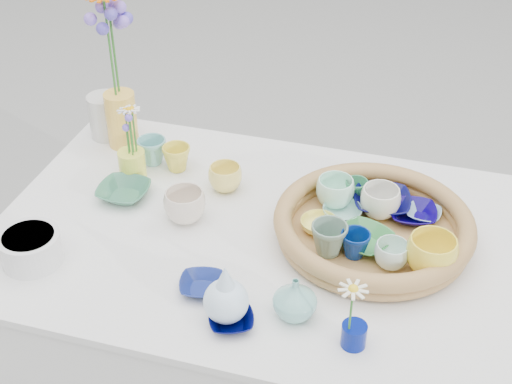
# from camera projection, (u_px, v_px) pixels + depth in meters

# --- Properties ---
(wicker_tray) EXTENTS (0.47, 0.47, 0.08)m
(wicker_tray) POSITION_uv_depth(u_px,v_px,m) (373.00, 227.00, 1.68)
(wicker_tray) COLOR #9D6634
(wicker_tray) RESTS_ON display_table
(tray_ceramic_0) EXTENTS (0.16, 0.16, 0.03)m
(tray_ceramic_0) POSITION_uv_depth(u_px,v_px,m) (382.00, 202.00, 1.77)
(tray_ceramic_0) COLOR #08093F
(tray_ceramic_0) RESTS_ON wicker_tray
(tray_ceramic_1) EXTENTS (0.13, 0.13, 0.03)m
(tray_ceramic_1) POSITION_uv_depth(u_px,v_px,m) (413.00, 214.00, 1.73)
(tray_ceramic_1) COLOR #0A0056
(tray_ceramic_1) RESTS_ON wicker_tray
(tray_ceramic_2) EXTENTS (0.14, 0.14, 0.09)m
(tray_ceramic_2) POSITION_uv_depth(u_px,v_px,m) (431.00, 255.00, 1.56)
(tray_ceramic_2) COLOR yellow
(tray_ceramic_2) RESTS_ON wicker_tray
(tray_ceramic_3) EXTENTS (0.17, 0.17, 0.03)m
(tray_ceramic_3) POSITION_uv_depth(u_px,v_px,m) (364.00, 240.00, 1.65)
(tray_ceramic_3) COLOR #348641
(tray_ceramic_3) RESTS_ON wicker_tray
(tray_ceramic_4) EXTENTS (0.11, 0.11, 0.08)m
(tray_ceramic_4) POSITION_uv_depth(u_px,v_px,m) (329.00, 239.00, 1.62)
(tray_ceramic_4) COLOR slate
(tray_ceramic_4) RESTS_ON wicker_tray
(tray_ceramic_5) EXTENTS (0.13, 0.13, 0.03)m
(tray_ceramic_5) POSITION_uv_depth(u_px,v_px,m) (342.00, 213.00, 1.74)
(tray_ceramic_5) COLOR #97CCC2
(tray_ceramic_5) RESTS_ON wicker_tray
(tray_ceramic_6) EXTENTS (0.10, 0.10, 0.08)m
(tray_ceramic_6) POSITION_uv_depth(u_px,v_px,m) (335.00, 192.00, 1.77)
(tray_ceramic_6) COLOR #BEFEE0
(tray_ceramic_6) RESTS_ON wicker_tray
(tray_ceramic_7) EXTENTS (0.10, 0.10, 0.08)m
(tray_ceramic_7) POSITION_uv_depth(u_px,v_px,m) (380.00, 202.00, 1.73)
(tray_ceramic_7) COLOR white
(tray_ceramic_7) RESTS_ON wicker_tray
(tray_ceramic_8) EXTENTS (0.09, 0.09, 0.02)m
(tray_ceramic_8) POSITION_uv_depth(u_px,v_px,m) (424.00, 214.00, 1.74)
(tray_ceramic_8) COLOR #97C5E0
(tray_ceramic_8) RESTS_ON wicker_tray
(tray_ceramic_9) EXTENTS (0.08, 0.08, 0.06)m
(tray_ceramic_9) POSITION_uv_depth(u_px,v_px,m) (355.00, 244.00, 1.61)
(tray_ceramic_9) COLOR navy
(tray_ceramic_9) RESTS_ON wicker_tray
(tray_ceramic_10) EXTENTS (0.10, 0.10, 0.03)m
(tray_ceramic_10) POSITION_uv_depth(u_px,v_px,m) (319.00, 225.00, 1.70)
(tray_ceramic_10) COLOR #FFED60
(tray_ceramic_10) RESTS_ON wicker_tray
(tray_ceramic_11) EXTENTS (0.09, 0.09, 0.06)m
(tray_ceramic_11) POSITION_uv_depth(u_px,v_px,m) (391.00, 255.00, 1.58)
(tray_ceramic_11) COLOR silver
(tray_ceramic_11) RESTS_ON wicker_tray
(tray_ceramic_12) EXTENTS (0.08, 0.08, 0.05)m
(tray_ceramic_12) POSITION_uv_depth(u_px,v_px,m) (356.00, 190.00, 1.79)
(tray_ceramic_12) COLOR #368757
(tray_ceramic_12) RESTS_ON wicker_tray
(loose_ceramic_0) EXTENTS (0.09, 0.09, 0.07)m
(loose_ceramic_0) POSITION_uv_depth(u_px,v_px,m) (177.00, 158.00, 1.93)
(loose_ceramic_0) COLOR yellow
(loose_ceramic_0) RESTS_ON display_table
(loose_ceramic_1) EXTENTS (0.09, 0.09, 0.07)m
(loose_ceramic_1) POSITION_uv_depth(u_px,v_px,m) (225.00, 178.00, 1.86)
(loose_ceramic_1) COLOR #F5DE65
(loose_ceramic_1) RESTS_ON display_table
(loose_ceramic_2) EXTENTS (0.13, 0.13, 0.03)m
(loose_ceramic_2) POSITION_uv_depth(u_px,v_px,m) (124.00, 192.00, 1.84)
(loose_ceramic_2) COLOR #387658
(loose_ceramic_2) RESTS_ON display_table
(loose_ceramic_3) EXTENTS (0.10, 0.10, 0.08)m
(loose_ceramic_3) POSITION_uv_depth(u_px,v_px,m) (185.00, 206.00, 1.75)
(loose_ceramic_3) COLOR beige
(loose_ceramic_3) RESTS_ON display_table
(loose_ceramic_4) EXTENTS (0.12, 0.12, 0.02)m
(loose_ceramic_4) POSITION_uv_depth(u_px,v_px,m) (202.00, 285.00, 1.56)
(loose_ceramic_4) COLOR navy
(loose_ceramic_4) RESTS_ON display_table
(loose_ceramic_5) EXTENTS (0.10, 0.10, 0.07)m
(loose_ceramic_5) POSITION_uv_depth(u_px,v_px,m) (152.00, 151.00, 1.96)
(loose_ceramic_5) COLOR #71B8B4
(loose_ceramic_5) RESTS_ON display_table
(loose_ceramic_6) EXTENTS (0.12, 0.12, 0.02)m
(loose_ceramic_6) POSITION_uv_depth(u_px,v_px,m) (231.00, 321.00, 1.47)
(loose_ceramic_6) COLOR #010437
(loose_ceramic_6) RESTS_ON display_table
(fluted_bowl) EXTENTS (0.18, 0.18, 0.07)m
(fluted_bowl) POSITION_uv_depth(u_px,v_px,m) (31.00, 248.00, 1.62)
(fluted_bowl) COLOR silver
(fluted_bowl) RESTS_ON display_table
(bud_vase_paleblue) EXTENTS (0.13, 0.13, 0.15)m
(bud_vase_paleblue) POSITION_uv_depth(u_px,v_px,m) (226.00, 292.00, 1.45)
(bud_vase_paleblue) COLOR #CBE8FF
(bud_vase_paleblue) RESTS_ON display_table
(bud_vase_seafoam) EXTENTS (0.11, 0.11, 0.10)m
(bud_vase_seafoam) POSITION_uv_depth(u_px,v_px,m) (295.00, 298.00, 1.47)
(bud_vase_seafoam) COLOR #75B9AE
(bud_vase_seafoam) RESTS_ON display_table
(bud_vase_cobalt) EXTENTS (0.06, 0.06, 0.05)m
(bud_vase_cobalt) POSITION_uv_depth(u_px,v_px,m) (354.00, 335.00, 1.42)
(bud_vase_cobalt) COLOR navy
(bud_vase_cobalt) RESTS_ON display_table
(single_daisy) EXTENTS (0.09, 0.09, 0.12)m
(single_daisy) POSITION_uv_depth(u_px,v_px,m) (351.00, 309.00, 1.37)
(single_daisy) COLOR white
(single_daisy) RESTS_ON bud_vase_cobalt
(tall_vase_yellow) EXTENTS (0.10, 0.10, 0.16)m
(tall_vase_yellow) POSITION_uv_depth(u_px,v_px,m) (122.00, 119.00, 2.01)
(tall_vase_yellow) COLOR #FDC248
(tall_vase_yellow) RESTS_ON display_table
(gerbera) EXTENTS (0.13, 0.13, 0.30)m
(gerbera) POSITION_uv_depth(u_px,v_px,m) (110.00, 47.00, 1.88)
(gerbera) COLOR #E56102
(gerbera) RESTS_ON tall_vase_yellow
(hydrangea) EXTENTS (0.11, 0.11, 0.30)m
(hydrangea) POSITION_uv_depth(u_px,v_px,m) (115.00, 55.00, 1.92)
(hydrangea) COLOR #5748C5
(hydrangea) RESTS_ON tall_vase_yellow
(white_pitcher) EXTENTS (0.16, 0.13, 0.13)m
(white_pitcher) POSITION_uv_depth(u_px,v_px,m) (106.00, 116.00, 2.06)
(white_pitcher) COLOR silver
(white_pitcher) RESTS_ON display_table
(daisy_cup) EXTENTS (0.09, 0.09, 0.08)m
(daisy_cup) POSITION_uv_depth(u_px,v_px,m) (132.00, 164.00, 1.90)
(daisy_cup) COLOR #E5E948
(daisy_cup) RESTS_ON display_table
(daisy_posy) EXTENTS (0.09, 0.09, 0.13)m
(daisy_posy) POSITION_uv_depth(u_px,v_px,m) (131.00, 130.00, 1.84)
(daisy_posy) COLOR white
(daisy_posy) RESTS_ON daisy_cup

